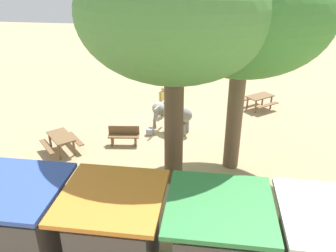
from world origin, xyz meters
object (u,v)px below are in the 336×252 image
object	(u,v)px
picnic_table_near	(61,140)
market_stall_blue	(21,228)
shade_tree_secondary	(175,14)
market_stall_green	(217,248)
picnic_table_far	(260,99)
person_handler	(163,99)
shade_tree_main	(244,15)
feed_bucket	(150,132)
elephant	(173,114)
market_stall_orange	(115,238)
wooden_bench	(124,135)

from	to	relation	value
picnic_table_near	market_stall_blue	xyz separation A→B (m)	(-1.51, 5.93, 0.55)
shade_tree_secondary	market_stall_green	world-z (taller)	shade_tree_secondary
picnic_table_far	market_stall_green	size ratio (longest dim) A/B	0.83
person_handler	picnic_table_far	distance (m)	5.48
shade_tree_main	market_stall_green	world-z (taller)	shade_tree_main
person_handler	feed_bucket	xyz separation A→B (m)	(0.33, 2.35, -0.79)
market_stall_green	market_stall_blue	bearing A→B (deg)	0.00
picnic_table_near	picnic_table_far	bearing A→B (deg)	81.37
picnic_table_far	market_stall_blue	world-z (taller)	market_stall_blue
shade_tree_main	picnic_table_far	bearing A→B (deg)	-105.73
elephant	picnic_table_far	bearing A→B (deg)	-127.25
market_stall_orange	feed_bucket	size ratio (longest dim) A/B	7.00
elephant	person_handler	distance (m)	1.98
shade_tree_secondary	market_stall_orange	world-z (taller)	shade_tree_secondary
shade_tree_secondary	market_stall_blue	world-z (taller)	shade_tree_secondary
market_stall_green	feed_bucket	distance (m)	8.73
elephant	picnic_table_near	world-z (taller)	elephant
picnic_table_far	feed_bucket	distance (m)	6.85
wooden_bench	person_handler	bearing A→B (deg)	-117.19
wooden_bench	feed_bucket	world-z (taller)	wooden_bench
elephant	market_stall_green	xyz separation A→B (m)	(-2.15, 8.56, 0.22)
market_stall_blue	market_stall_green	bearing A→B (deg)	180.00
picnic_table_far	market_stall_orange	size ratio (longest dim) A/B	0.83
elephant	shade_tree_secondary	bearing A→B (deg)	112.27
picnic_table_near	shade_tree_secondary	bearing A→B (deg)	31.04
elephant	picnic_table_far	xyz separation A→B (m)	(-4.49, -3.50, -0.34)
market_stall_orange	shade_tree_secondary	bearing A→B (deg)	-102.44
person_handler	market_stall_green	size ratio (longest dim) A/B	0.64
elephant	picnic_table_near	bearing A→B (deg)	44.77
feed_bucket	market_stall_green	bearing A→B (deg)	111.73
shade_tree_main	market_stall_green	bearing A→B (deg)	84.35
shade_tree_main	picnic_table_far	xyz separation A→B (m)	(-1.76, -6.25, -5.36)
shade_tree_secondary	feed_bucket	size ratio (longest dim) A/B	23.20
wooden_bench	market_stall_blue	bearing A→B (deg)	75.05
shade_tree_secondary	market_stall_orange	bearing A→B (deg)	77.56
person_handler	market_stall_blue	distance (m)	10.66
person_handler	wooden_bench	world-z (taller)	person_handler
person_handler	shade_tree_main	world-z (taller)	shade_tree_main
shade_tree_secondary	market_stall_blue	distance (m)	7.57
shade_tree_main	market_stall_blue	xyz separation A→B (m)	(5.77, 5.81, -4.80)
market_stall_green	market_stall_orange	world-z (taller)	same
shade_tree_secondary	picnic_table_far	xyz separation A→B (m)	(-3.95, -7.60, -5.52)
shade_tree_main	person_handler	bearing A→B (deg)	-53.09
shade_tree_secondary	picnic_table_far	world-z (taller)	shade_tree_secondary
person_handler	shade_tree_main	distance (m)	7.62
market_stall_blue	shade_tree_secondary	bearing A→B (deg)	-128.82
picnic_table_near	picnic_table_far	distance (m)	10.92
picnic_table_near	elephant	bearing A→B (deg)	77.22
wooden_bench	feed_bucket	bearing A→B (deg)	-137.55
picnic_table_far	feed_bucket	xyz separation A→B (m)	(5.55, 4.00, -0.43)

